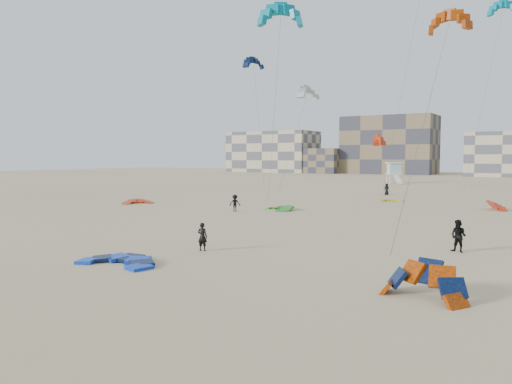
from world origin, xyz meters
The scene contains 21 objects.
ground centered at (0.00, 0.00, 0.00)m, with size 320.00×320.00×0.00m, color #C6B385.
kite_ground_blue centered at (-1.13, -4.29, 0.00)m, with size 3.91×4.08×0.53m, color blue, non-canonical shape.
kite_ground_orange centered at (13.49, -2.37, 0.00)m, with size 3.33×2.46×2.27m, color #E14100, non-canonical shape.
kite_ground_red centered at (-24.09, 19.74, 0.00)m, with size 3.41×3.55×0.87m, color red, non-canonical shape.
kite_ground_green centered at (-6.82, 22.43, 0.00)m, with size 3.67×3.84×0.85m, color #2F8F23, non-canonical shape.
kite_ground_red_far centered at (12.01, 34.36, 0.00)m, with size 2.92×2.77×1.44m, color red, non-canonical shape.
kite_ground_yellow centered at (-0.13, 38.24, 0.00)m, with size 2.65×2.78×0.38m, color yellow, non-canonical shape.
kitesurfer_main centered at (0.25, 0.83, 0.82)m, with size 0.60×0.39×1.65m, color black.
kitesurfer_b centered at (12.90, 8.25, 0.93)m, with size 0.90×0.70×1.86m, color black.
kitesurfer_c centered at (-9.83, 18.82, 0.84)m, with size 1.09×0.63×1.68m, color black.
kitesurfer_e centered at (-3.61, 47.68, 0.81)m, with size 0.79×0.52×1.63m, color black.
kite_fly_teal_a centered at (-5.49, 20.24, 18.60)m, with size 5.78×5.77×19.07m.
kite_fly_orange centered at (7.27, 32.30, 18.92)m, with size 6.42×34.16×19.19m.
kite_fly_grey centered at (-11.56, 38.41, 13.74)m, with size 4.39×10.65×14.23m.
kite_fly_navy centered at (-24.61, 45.60, 20.00)m, with size 6.31×5.59×20.42m.
kite_fly_teal_b centered at (9.28, 59.35, 26.56)m, with size 6.05×9.12×26.96m.
kite_fly_red centered at (-8.86, 59.81, 8.00)m, with size 7.48×5.13×8.33m.
lifeguard_tower_far centered at (-12.04, 79.33, 2.10)m, with size 4.14×6.36×4.23m.
condo_west_a centered at (-70.00, 130.00, 7.00)m, with size 30.00×15.00×14.00m, color #C0B18C.
condo_west_b centered at (-30.00, 134.00, 9.00)m, with size 28.00×14.00×18.00m, color brown.
condo_fill_left centered at (-50.00, 128.00, 4.00)m, with size 12.00×10.00×8.00m, color brown.
Camera 1 is at (18.07, -21.76, 5.47)m, focal length 35.00 mm.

